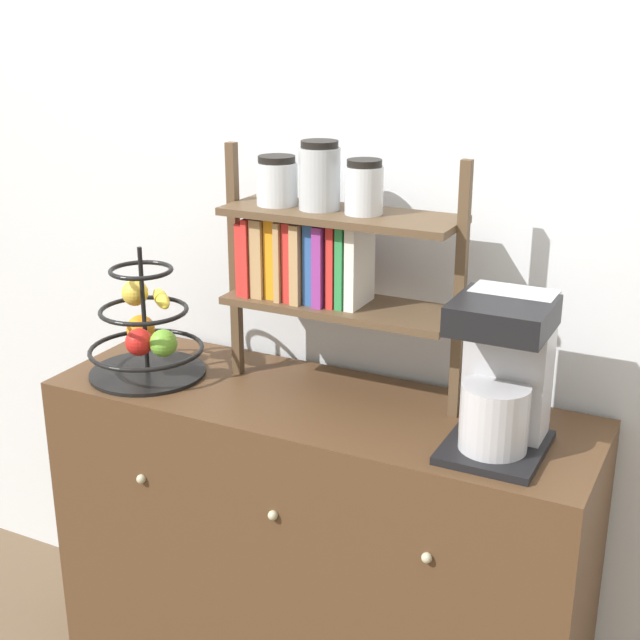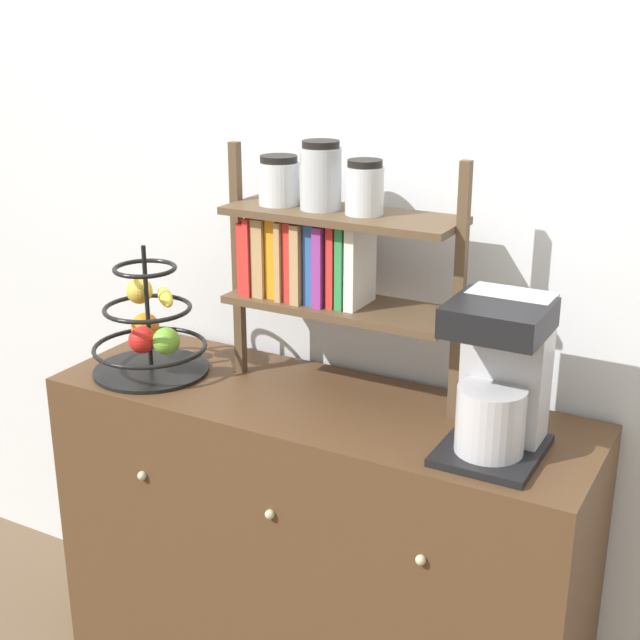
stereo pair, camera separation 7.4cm
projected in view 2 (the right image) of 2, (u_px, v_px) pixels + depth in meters
wall_back at (367, 225)px, 2.30m from camera, size 7.00×0.05×2.60m
sideboard at (317, 558)px, 2.35m from camera, size 1.38×0.46×0.91m
coffee_maker at (500, 377)px, 1.90m from camera, size 0.21×0.25×0.35m
fruit_stand at (150, 332)px, 2.34m from camera, size 0.31×0.31×0.35m
shelf_hutch at (319, 242)px, 2.15m from camera, size 0.62×0.20×0.63m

